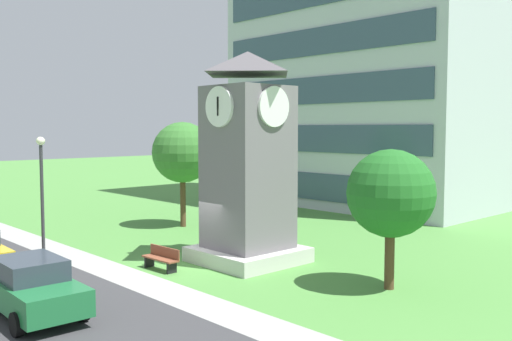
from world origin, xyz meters
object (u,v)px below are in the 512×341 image
object	(u,v)px
park_bench	(162,258)
street_lamp	(42,182)
clock_tower	(248,171)
tree_near_tower	(183,153)
parked_car_green	(32,287)
tree_streetside	(391,194)

from	to	relation	value
park_bench	street_lamp	size ratio (longest dim) A/B	0.35
clock_tower	park_bench	size ratio (longest dim) A/B	4.70
street_lamp	tree_near_tower	distance (m)	9.11
tree_near_tower	parked_car_green	size ratio (longest dim) A/B	1.34
tree_streetside	parked_car_green	distance (m)	11.71
clock_tower	street_lamp	world-z (taller)	clock_tower
street_lamp	tree_near_tower	size ratio (longest dim) A/B	0.88
street_lamp	parked_car_green	distance (m)	8.28
street_lamp	tree_near_tower	xyz separation A→B (m)	(-2.14, 8.81, 0.90)
parked_car_green	park_bench	bearing A→B (deg)	108.93
clock_tower	parked_car_green	size ratio (longest dim) A/B	1.96
street_lamp	tree_streetside	distance (m)	14.41
park_bench	tree_streetside	distance (m)	9.09
park_bench	parked_car_green	bearing A→B (deg)	-71.07
tree_streetside	parked_car_green	bearing A→B (deg)	-118.97
clock_tower	park_bench	bearing A→B (deg)	-111.00
clock_tower	street_lamp	bearing A→B (deg)	-138.02
clock_tower	park_bench	world-z (taller)	clock_tower
clock_tower	tree_streetside	size ratio (longest dim) A/B	1.79
park_bench	tree_near_tower	distance (m)	10.37
park_bench	clock_tower	bearing A→B (deg)	69.00
street_lamp	parked_car_green	bearing A→B (deg)	-24.71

